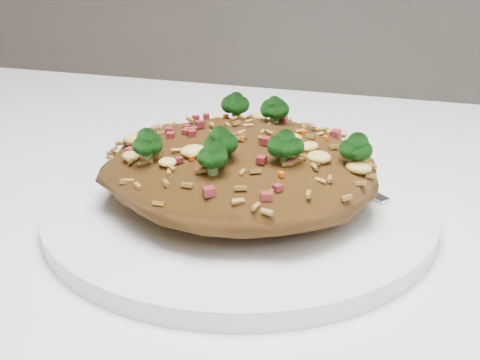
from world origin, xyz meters
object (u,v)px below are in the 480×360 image
Objects in this scene: dining_table at (89,351)px; fried_rice at (240,159)px; plate at (240,207)px; fork at (320,169)px.

fried_rice is at bearing 35.46° from dining_table.
plate is 1.44× the size of fried_rice.
plate is 0.04m from fried_rice.
fried_rice reaches higher than dining_table.
fried_rice reaches higher than plate.
dining_table is 0.18m from fried_rice.
dining_table is 0.15m from plate.
fork is at bearing 55.21° from fried_rice.
plate is at bearing -84.93° from fork.
fork is (0.05, 0.07, 0.01)m from plate.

